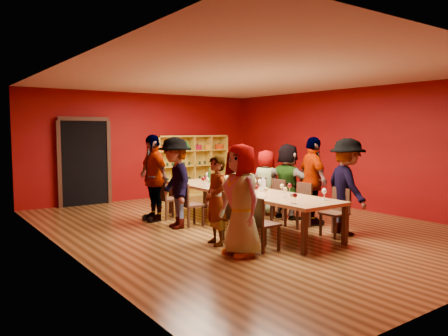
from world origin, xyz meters
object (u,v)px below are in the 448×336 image
(chair_person_left_0, at_px, (260,221))
(chair_person_right_2, at_px, (275,198))
(tasting_table, at_px, (243,192))
(person_left_1, at_px, (216,200))
(person_right_2, at_px, (288,181))
(chair_person_left_4, at_px, (166,196))
(person_right_3, at_px, (266,182))
(chair_person_left_3, at_px, (188,202))
(person_left_0, at_px, (241,200))
(person_right_0, at_px, (347,186))
(person_left_4, at_px, (153,178))
(wine_bottle, at_px, (209,177))
(shelving_unit, at_px, (191,163))
(spittoon_bowl, at_px, (245,186))
(chair_person_left_1, at_px, (233,214))
(chair_person_right_0, at_px, (337,209))
(chair_person_right_3, at_px, (256,194))
(chair_person_right_1, at_px, (300,203))
(person_right_1, at_px, (313,181))
(person_left_3, at_px, (175,183))

(chair_person_left_0, relative_size, chair_person_right_2, 1.00)
(tasting_table, xyz_separation_m, person_left_1, (-1.27, -0.86, 0.07))
(person_left_1, xyz_separation_m, person_right_2, (2.56, 0.91, 0.07))
(chair_person_left_4, bearing_deg, person_right_3, -23.80)
(chair_person_left_3, relative_size, person_right_3, 0.59)
(person_left_0, distance_m, person_right_0, 2.48)
(person_left_1, bearing_deg, person_left_4, -173.53)
(person_right_2, bearing_deg, wine_bottle, 31.42)
(shelving_unit, relative_size, spittoon_bowl, 7.47)
(chair_person_left_3, bearing_deg, person_left_4, 108.65)
(spittoon_bowl, bearing_deg, person_right_3, 30.03)
(chair_person_left_0, height_order, person_right_2, person_right_2)
(spittoon_bowl, bearing_deg, chair_person_left_3, 146.79)
(person_left_1, bearing_deg, chair_person_left_4, 179.19)
(wine_bottle, bearing_deg, chair_person_left_1, -114.54)
(chair_person_right_2, height_order, spittoon_bowl, spittoon_bowl)
(chair_person_right_0, xyz_separation_m, person_right_0, (0.26, 0.00, 0.41))
(tasting_table, relative_size, chair_person_right_3, 5.06)
(shelving_unit, xyz_separation_m, chair_person_right_1, (-0.49, -5.03, -0.49))
(shelving_unit, distance_m, chair_person_right_0, 6.01)
(tasting_table, xyz_separation_m, person_left_4, (-1.23, 1.61, 0.24))
(tasting_table, relative_size, person_right_3, 3.00)
(chair_person_right_2, relative_size, person_right_3, 0.59)
(chair_person_right_2, xyz_separation_m, spittoon_bowl, (-0.84, -0.02, 0.33))
(person_left_1, distance_m, person_right_1, 2.54)
(chair_person_right_3, xyz_separation_m, spittoon_bowl, (-0.84, -0.65, 0.33))
(chair_person_left_1, distance_m, person_right_0, 2.26)
(shelving_unit, bearing_deg, chair_person_right_2, -96.50)
(chair_person_left_3, height_order, person_left_4, person_left_4)
(person_right_3, bearing_deg, chair_person_left_4, 49.52)
(tasting_table, relative_size, person_left_3, 2.46)
(person_left_0, height_order, chair_person_left_3, person_left_0)
(person_left_3, height_order, person_right_2, person_left_3)
(tasting_table, height_order, person_left_0, person_left_0)
(chair_person_right_0, height_order, person_right_1, person_right_1)
(spittoon_bowl, bearing_deg, person_left_4, 129.42)
(chair_person_right_0, bearing_deg, chair_person_right_3, 90.00)
(person_right_2, xyz_separation_m, chair_person_right_3, (-0.38, 0.63, -0.34))
(chair_person_right_3, height_order, wine_bottle, wine_bottle)
(person_right_2, distance_m, chair_person_right_3, 0.81)
(person_left_1, height_order, wine_bottle, person_left_1)
(person_left_0, relative_size, wine_bottle, 5.34)
(chair_person_left_3, xyz_separation_m, chair_person_right_1, (1.82, -1.38, 0.00))
(chair_person_left_4, height_order, chair_person_right_3, same)
(shelving_unit, distance_m, person_left_1, 5.83)
(person_left_1, bearing_deg, chair_person_right_2, 120.18)
(chair_person_left_1, relative_size, spittoon_bowl, 2.77)
(shelving_unit, relative_size, person_right_2, 1.44)
(person_left_4, xyz_separation_m, chair_person_right_0, (2.14, -3.26, -0.44))
(person_right_0, xyz_separation_m, person_right_3, (0.02, 2.33, -0.16))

